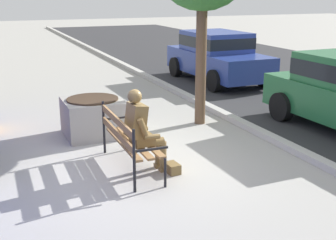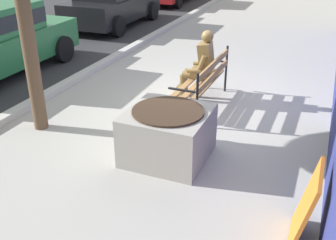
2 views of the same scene
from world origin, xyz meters
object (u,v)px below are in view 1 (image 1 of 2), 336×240
object	(u,v)px
bronze_statue_seated	(145,133)
park_bench	(127,137)
parked_car_blue	(217,55)
concrete_planter	(93,117)

from	to	relation	value
bronze_statue_seated	park_bench	bearing A→B (deg)	-140.43
park_bench	parked_car_blue	world-z (taller)	parked_car_blue
park_bench	parked_car_blue	size ratio (longest dim) A/B	0.44
bronze_statue_seated	parked_car_blue	bearing A→B (deg)	143.17
park_bench	concrete_planter	xyz separation A→B (m)	(-1.98, -0.08, -0.17)
concrete_planter	parked_car_blue	xyz separation A→B (m)	(-4.01, 4.97, 0.46)
bronze_statue_seated	parked_car_blue	distance (m)	7.80
park_bench	bronze_statue_seated	world-z (taller)	bronze_statue_seated
bronze_statue_seated	parked_car_blue	xyz separation A→B (m)	(-6.24, 4.68, 0.17)
park_bench	concrete_planter	size ratio (longest dim) A/B	1.60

